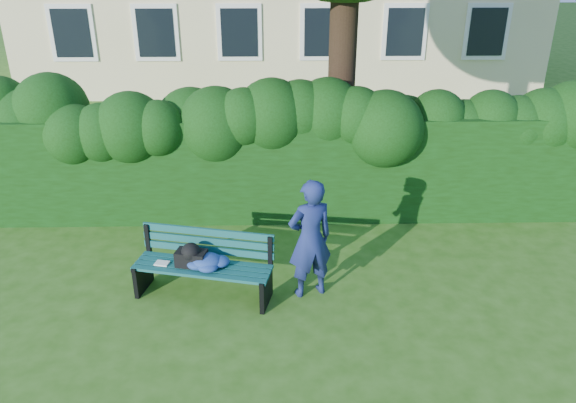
{
  "coord_description": "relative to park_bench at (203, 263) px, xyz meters",
  "views": [
    {
      "loc": [
        -0.16,
        -6.79,
        4.38
      ],
      "look_at": [
        0.0,
        0.6,
        0.95
      ],
      "focal_mm": 35.0,
      "sensor_mm": 36.0,
      "label": 1
    }
  ],
  "objects": [
    {
      "name": "ground",
      "position": [
        1.16,
        0.34,
        -0.49
      ],
      "size": [
        80.0,
        80.0,
        0.0
      ],
      "primitive_type": "plane",
      "color": "#2C5A13",
      "rests_on": "ground"
    },
    {
      "name": "hedge",
      "position": [
        1.16,
        2.54,
        0.41
      ],
      "size": [
        10.0,
        1.0,
        1.8
      ],
      "color": "black",
      "rests_on": "ground"
    },
    {
      "name": "man_reading",
      "position": [
        1.43,
        0.0,
        0.34
      ],
      "size": [
        0.71,
        0.58,
        1.68
      ],
      "primitive_type": "imported",
      "rotation": [
        0.0,
        0.0,
        3.48
      ],
      "color": "navy",
      "rests_on": "ground"
    },
    {
      "name": "park_bench",
      "position": [
        0.0,
        0.0,
        0.0
      ],
      "size": [
        1.91,
        0.95,
        0.89
      ],
      "rotation": [
        0.0,
        0.0,
        -0.23
      ],
      "color": "#0D423C",
      "rests_on": "ground"
    }
  ]
}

